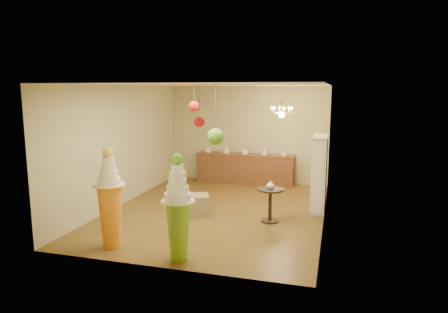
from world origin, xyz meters
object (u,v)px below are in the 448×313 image
(pedestal_orange, at_px, (110,208))
(sideboard, at_px, (245,168))
(round_table, at_px, (270,200))
(pedestal_green, at_px, (178,216))

(pedestal_orange, relative_size, sideboard, 0.61)
(pedestal_orange, bearing_deg, round_table, 40.39)
(pedestal_orange, height_order, sideboard, pedestal_orange)
(pedestal_green, relative_size, sideboard, 0.61)
(pedestal_orange, distance_m, sideboard, 5.79)
(round_table, bearing_deg, pedestal_orange, -139.61)
(pedestal_green, distance_m, pedestal_orange, 1.42)
(sideboard, height_order, round_table, sideboard)
(pedestal_green, relative_size, pedestal_orange, 1.00)
(pedestal_orange, distance_m, round_table, 3.43)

